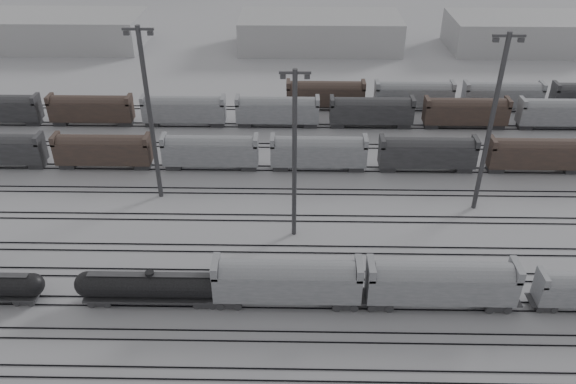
{
  "coord_description": "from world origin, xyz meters",
  "views": [
    {
      "loc": [
        4.67,
        -46.02,
        44.04
      ],
      "look_at": [
        3.46,
        18.51,
        4.0
      ],
      "focal_mm": 35.0,
      "sensor_mm": 36.0,
      "label": 1
    }
  ],
  "objects_px": {
    "tank_car_b": "(152,286)",
    "hopper_car_a": "(287,280)",
    "light_mast_c": "(294,153)",
    "hopper_car_b": "(441,281)"
  },
  "relations": [
    {
      "from": "hopper_car_a",
      "to": "hopper_car_b",
      "type": "bearing_deg",
      "value": 0.0
    },
    {
      "from": "tank_car_b",
      "to": "hopper_car_a",
      "type": "height_order",
      "value": "hopper_car_a"
    },
    {
      "from": "light_mast_c",
      "to": "tank_car_b",
      "type": "bearing_deg",
      "value": -139.31
    },
    {
      "from": "hopper_car_a",
      "to": "light_mast_c",
      "type": "bearing_deg",
      "value": 87.33
    },
    {
      "from": "hopper_car_a",
      "to": "tank_car_b",
      "type": "bearing_deg",
      "value": 180.0
    },
    {
      "from": "tank_car_b",
      "to": "hopper_car_b",
      "type": "xyz_separation_m",
      "value": [
        31.86,
        0.0,
        1.16
      ]
    },
    {
      "from": "hopper_car_b",
      "to": "light_mast_c",
      "type": "relative_size",
      "value": 0.72
    },
    {
      "from": "tank_car_b",
      "to": "hopper_car_b",
      "type": "bearing_deg",
      "value": 0.0
    },
    {
      "from": "tank_car_b",
      "to": "light_mast_c",
      "type": "xyz_separation_m",
      "value": [
        15.68,
        13.48,
        9.61
      ]
    },
    {
      "from": "hopper_car_a",
      "to": "hopper_car_b",
      "type": "height_order",
      "value": "hopper_car_b"
    }
  ]
}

